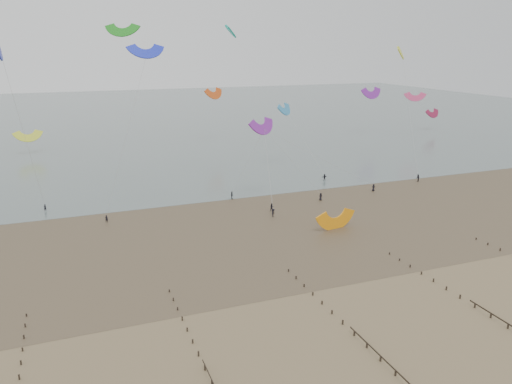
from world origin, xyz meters
TOP-DOWN VIEW (x-y plane):
  - ground at (0.00, 0.00)m, footprint 500.00×500.00m
  - sea_and_shore at (-4.08, 34.40)m, footprint 500.00×665.00m
  - kitesurfer_lead at (-19.51, 44.32)m, footprint 0.61×0.46m
  - kitesurfers at (25.27, 45.83)m, footprint 87.11×22.08m
  - grounded_kite at (19.76, 25.61)m, footprint 8.06×6.72m
  - kites_airborne at (2.59, 88.51)m, footprint 255.44×91.71m

SIDE VIEW (x-z plane):
  - ground at x=0.00m, z-range 0.00..0.00m
  - grounded_kite at x=19.76m, z-range -2.00..2.00m
  - sea_and_shore at x=-4.08m, z-range -0.01..0.02m
  - kitesurfer_lead at x=-19.51m, z-range 0.00..1.50m
  - kitesurfers at x=25.27m, z-range -0.07..1.79m
  - kites_airborne at x=2.59m, z-range 0.87..37.45m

